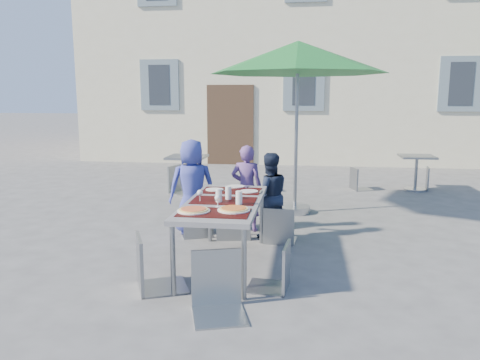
# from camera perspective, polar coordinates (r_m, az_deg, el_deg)

# --- Properties ---
(ground) EXTENTS (90.00, 90.00, 0.00)m
(ground) POSITION_cam_1_polar(r_m,az_deg,el_deg) (5.73, 6.77, -9.11)
(ground) COLOR #4D4D4F
(ground) RESTS_ON ground
(building) EXTENTS (13.60, 8.20, 11.10)m
(building) POSITION_cam_1_polar(r_m,az_deg,el_deg) (17.17, 8.09, 20.00)
(building) COLOR beige
(building) RESTS_ON ground
(dining_table) EXTENTS (0.80, 1.85, 0.76)m
(dining_table) POSITION_cam_1_polar(r_m,az_deg,el_deg) (5.18, -1.99, -3.12)
(dining_table) COLOR #4F4F55
(dining_table) RESTS_ON ground
(pizza_near_left) EXTENTS (0.33, 0.33, 0.03)m
(pizza_near_left) POSITION_cam_1_polar(r_m,az_deg,el_deg) (4.69, -5.68, -3.65)
(pizza_near_left) COLOR white
(pizza_near_left) RESTS_ON dining_table
(pizza_near_right) EXTENTS (0.33, 0.33, 0.03)m
(pizza_near_right) POSITION_cam_1_polar(r_m,az_deg,el_deg) (4.71, -0.77, -3.57)
(pizza_near_right) COLOR white
(pizza_near_right) RESTS_ON dining_table
(glassware) EXTENTS (0.51, 0.45, 0.15)m
(glassware) POSITION_cam_1_polar(r_m,az_deg,el_deg) (5.06, -1.89, -1.91)
(glassware) COLOR silver
(glassware) RESTS_ON dining_table
(place_settings) EXTENTS (0.69, 0.50, 0.01)m
(place_settings) POSITION_cam_1_polar(r_m,az_deg,el_deg) (5.76, -0.82, -1.10)
(place_settings) COLOR white
(place_settings) RESTS_ON dining_table
(child_0) EXTENTS (0.75, 0.63, 1.31)m
(child_0) POSITION_cam_1_polar(r_m,az_deg,el_deg) (6.51, -5.84, -0.78)
(child_0) COLOR #38419C
(child_0) RESTS_ON ground
(child_1) EXTENTS (0.47, 0.32, 1.22)m
(child_1) POSITION_cam_1_polar(r_m,az_deg,el_deg) (6.58, 0.82, -1.01)
(child_1) COLOR #5D3D7D
(child_1) RESTS_ON ground
(child_2) EXTENTS (0.64, 0.49, 1.15)m
(child_2) POSITION_cam_1_polar(r_m,az_deg,el_deg) (6.28, 3.54, -1.90)
(child_2) COLOR #182035
(child_2) RESTS_ON ground
(chair_0) EXTENTS (0.52, 0.52, 0.90)m
(chair_0) POSITION_cam_1_polar(r_m,az_deg,el_deg) (6.32, -5.27, -2.31)
(chair_0) COLOR gray
(chair_0) RESTS_ON ground
(chair_1) EXTENTS (0.53, 0.54, 1.03)m
(chair_1) POSITION_cam_1_polar(r_m,az_deg,el_deg) (6.20, -0.85, -1.75)
(chair_1) COLOR gray
(chair_1) RESTS_ON ground
(chair_2) EXTENTS (0.44, 0.44, 0.91)m
(chair_2) POSITION_cam_1_polar(r_m,az_deg,el_deg) (6.04, 4.90, -2.84)
(chair_2) COLOR gray
(chair_2) RESTS_ON ground
(chair_3) EXTENTS (0.61, 0.61, 1.04)m
(chair_3) POSITION_cam_1_polar(r_m,az_deg,el_deg) (4.65, -10.92, -5.95)
(chair_3) COLOR gray
(chair_3) RESTS_ON ground
(chair_4) EXTENTS (0.43, 0.43, 0.89)m
(chair_4) POSITION_cam_1_polar(r_m,az_deg,el_deg) (4.61, 4.56, -7.16)
(chair_4) COLOR #91959C
(chair_4) RESTS_ON ground
(chair_5) EXTENTS (0.57, 0.57, 1.02)m
(chair_5) POSITION_cam_1_polar(r_m,az_deg,el_deg) (4.10, -2.77, -8.05)
(chair_5) COLOR gray
(chair_5) RESTS_ON ground
(patio_umbrella) EXTENTS (2.80, 2.80, 2.74)m
(patio_umbrella) POSITION_cam_1_polar(r_m,az_deg,el_deg) (7.56, 7.07, 14.49)
(patio_umbrella) COLOR #B1B3BA
(patio_umbrella) RESTS_ON ground
(cafe_table_0) EXTENTS (0.71, 0.71, 0.76)m
(cafe_table_0) POSITION_cam_1_polar(r_m,az_deg,el_deg) (9.04, -6.45, 1.46)
(cafe_table_0) COLOR #B1B3BA
(cafe_table_0) RESTS_ON ground
(bg_chair_l_0) EXTENTS (0.57, 0.57, 1.02)m
(bg_chair_l_0) POSITION_cam_1_polar(r_m,az_deg,el_deg) (9.31, -7.47, 2.12)
(bg_chair_l_0) COLOR gray
(bg_chair_l_0) RESTS_ON ground
(bg_chair_r_0) EXTENTS (0.56, 0.55, 0.95)m
(bg_chair_r_0) POSITION_cam_1_polar(r_m,az_deg,el_deg) (9.31, 0.55, 1.95)
(bg_chair_r_0) COLOR gray
(bg_chair_r_0) RESTS_ON ground
(cafe_table_1) EXTENTS (0.67, 0.67, 0.71)m
(cafe_table_1) POSITION_cam_1_polar(r_m,az_deg,el_deg) (10.10, 20.70, 1.46)
(cafe_table_1) COLOR #B1B3BA
(cafe_table_1) RESTS_ON ground
(bg_chair_l_1) EXTENTS (0.49, 0.48, 0.87)m
(bg_chair_l_1) POSITION_cam_1_polar(r_m,az_deg,el_deg) (9.81, 14.27, 1.73)
(bg_chair_l_1) COLOR gray
(bg_chair_l_1) RESTS_ON ground
(bg_chair_r_1) EXTENTS (0.45, 0.45, 0.89)m
(bg_chair_r_1) POSITION_cam_1_polar(r_m,az_deg,el_deg) (10.23, 21.46, 1.75)
(bg_chair_r_1) COLOR gray
(bg_chair_r_1) RESTS_ON ground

